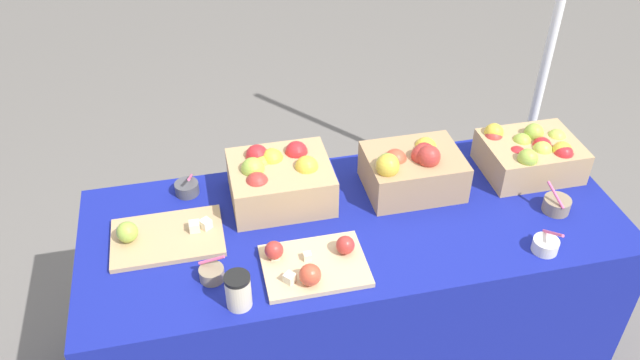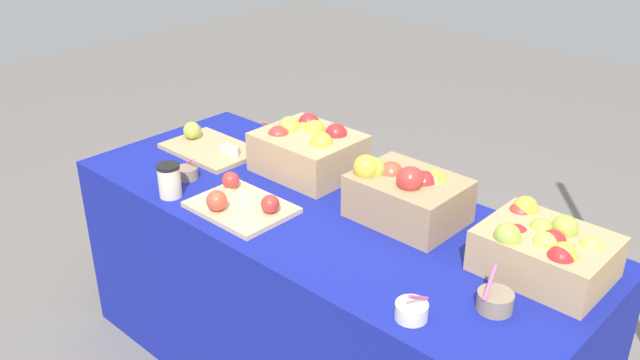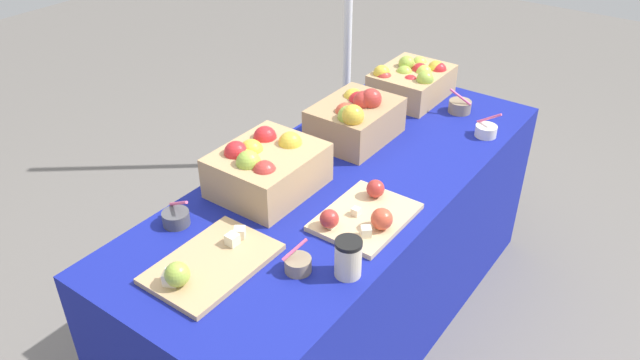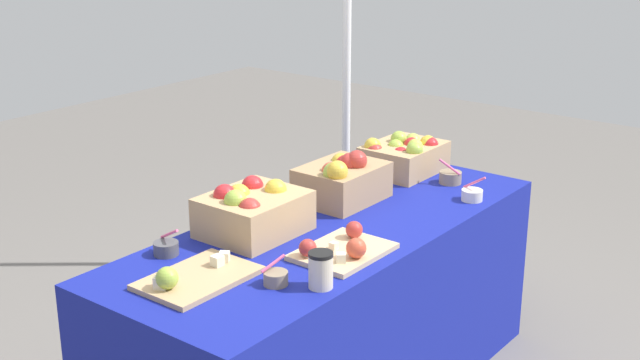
{
  "view_description": "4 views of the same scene",
  "coord_description": "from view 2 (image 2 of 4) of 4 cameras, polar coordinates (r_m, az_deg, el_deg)",
  "views": [
    {
      "loc": [
        -0.49,
        -1.65,
        2.25
      ],
      "look_at": [
        -0.13,
        -0.01,
        0.94
      ],
      "focal_mm": 36.35,
      "sensor_mm": 36.0,
      "label": 1
    },
    {
      "loc": [
        1.37,
        -1.49,
        1.84
      ],
      "look_at": [
        -0.07,
        0.07,
        0.79
      ],
      "focal_mm": 38.21,
      "sensor_mm": 36.0,
      "label": 2
    },
    {
      "loc": [
        -1.58,
        -1.02,
        1.93
      ],
      "look_at": [
        -0.14,
        0.02,
        0.78
      ],
      "focal_mm": 34.41,
      "sensor_mm": 36.0,
      "label": 3
    },
    {
      "loc": [
        -2.38,
        -1.8,
        1.92
      ],
      "look_at": [
        -0.01,
        0.04,
        0.91
      ],
      "focal_mm": 47.89,
      "sensor_mm": 36.0,
      "label": 4
    }
  ],
  "objects": [
    {
      "name": "sample_bowl_mid",
      "position": [
        2.84,
        -4.34,
        3.83
      ],
      "size": [
        0.09,
        0.1,
        0.1
      ],
      "color": "#4C4C51",
      "rests_on": "table"
    },
    {
      "name": "coffee_cup",
      "position": [
        2.41,
        -12.49,
        -0.05
      ],
      "size": [
        0.08,
        0.08,
        0.12
      ],
      "color": "beige",
      "rests_on": "table"
    },
    {
      "name": "table",
      "position": [
        2.5,
        0.2,
        -9.74
      ],
      "size": [
        1.9,
        0.76,
        0.74
      ],
      "primitive_type": "cube",
      "color": "navy",
      "rests_on": "ground_plane"
    },
    {
      "name": "cutting_board_back",
      "position": [
        2.77,
        -9.36,
        2.86
      ],
      "size": [
        0.37,
        0.25,
        0.09
      ],
      "color": "tan",
      "rests_on": "table"
    },
    {
      "name": "apple_crate_left",
      "position": [
        2.02,
        18.31,
        -5.53
      ],
      "size": [
        0.35,
        0.28,
        0.18
      ],
      "color": "tan",
      "rests_on": "table"
    },
    {
      "name": "sample_bowl_far",
      "position": [
        1.87,
        14.44,
        -9.77
      ],
      "size": [
        0.1,
        0.1,
        0.11
      ],
      "color": "gray",
      "rests_on": "table"
    },
    {
      "name": "sample_bowl_extra",
      "position": [
        2.54,
        -11.06,
        0.61
      ],
      "size": [
        0.09,
        0.08,
        0.09
      ],
      "color": "gray",
      "rests_on": "table"
    },
    {
      "name": "apple_crate_right",
      "position": [
        2.53,
        -0.99,
        2.62
      ],
      "size": [
        0.36,
        0.3,
        0.19
      ],
      "color": "tan",
      "rests_on": "table"
    },
    {
      "name": "cutting_board_front",
      "position": [
        2.3,
        -6.8,
        -1.92
      ],
      "size": [
        0.33,
        0.25,
        0.09
      ],
      "color": "#D1B284",
      "rests_on": "table"
    },
    {
      "name": "apple_crate_middle",
      "position": [
        2.21,
        7.25,
        -1.13
      ],
      "size": [
        0.35,
        0.27,
        0.21
      ],
      "color": "tan",
      "rests_on": "table"
    },
    {
      "name": "sample_bowl_near",
      "position": [
        1.8,
        7.68,
        -10.78
      ],
      "size": [
        0.09,
        0.1,
        0.1
      ],
      "color": "silver",
      "rests_on": "table"
    }
  ]
}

